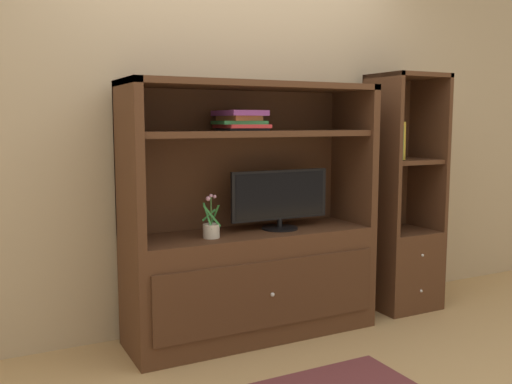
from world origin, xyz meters
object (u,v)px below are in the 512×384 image
(magazine_stack, at_px, (240,121))
(bookshelf_tall, at_px, (401,232))
(media_console, at_px, (252,256))
(upright_book_row, at_px, (393,142))
(potted_plant, at_px, (211,229))
(tv_monitor, at_px, (280,198))

(magazine_stack, bearing_deg, bookshelf_tall, 0.10)
(media_console, xyz_separation_m, magazine_stack, (-0.08, 0.00, 0.83))
(media_console, xyz_separation_m, upright_book_row, (1.09, -0.01, 0.69))
(media_console, height_order, potted_plant, media_console)
(upright_book_row, bearing_deg, media_console, 179.70)
(media_console, relative_size, bookshelf_tall, 0.94)
(media_console, bearing_deg, bookshelf_tall, 0.23)
(magazine_stack, relative_size, upright_book_row, 1.38)
(potted_plant, xyz_separation_m, upright_book_row, (1.40, 0.07, 0.48))
(tv_monitor, height_order, magazine_stack, magazine_stack)
(media_console, bearing_deg, upright_book_row, -0.30)
(tv_monitor, height_order, bookshelf_tall, bookshelf_tall)
(media_console, distance_m, magazine_stack, 0.84)
(potted_plant, bearing_deg, tv_monitor, 6.19)
(tv_monitor, distance_m, bookshelf_tall, 1.07)
(media_console, bearing_deg, tv_monitor, -6.17)
(potted_plant, distance_m, magazine_stack, 0.67)
(magazine_stack, xyz_separation_m, bookshelf_tall, (1.29, 0.00, -0.79))
(media_console, distance_m, tv_monitor, 0.40)
(upright_book_row, bearing_deg, bookshelf_tall, 5.29)
(potted_plant, distance_m, bookshelf_tall, 1.52)
(potted_plant, xyz_separation_m, magazine_stack, (0.22, 0.08, 0.62))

